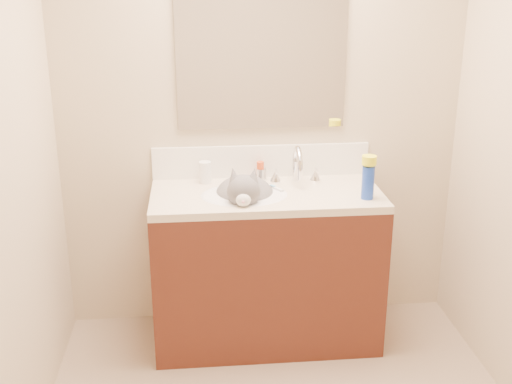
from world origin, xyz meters
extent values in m
cube|color=#C2B090|center=(0.00, 1.25, 1.25)|extent=(2.20, 0.04, 2.50)
cube|color=#4A1E13|center=(0.00, 0.97, 0.41)|extent=(1.20, 0.55, 0.82)
cube|color=beige|center=(0.00, 0.97, 0.84)|extent=(1.20, 0.55, 0.04)
ellipsoid|color=white|center=(-0.12, 0.94, 0.79)|extent=(0.45, 0.36, 0.14)
cylinder|color=silver|center=(0.18, 1.16, 0.92)|extent=(0.04, 0.04, 0.11)
torus|color=silver|center=(0.18, 1.09, 0.97)|extent=(0.03, 0.20, 0.20)
cylinder|color=silver|center=(0.18, 1.01, 0.94)|extent=(0.03, 0.03, 0.06)
cone|color=silver|center=(0.07, 1.16, 0.89)|extent=(0.06, 0.06, 0.06)
cone|color=silver|center=(0.29, 1.16, 0.89)|extent=(0.06, 0.06, 0.06)
ellipsoid|color=#595659|center=(-0.11, 1.00, 0.82)|extent=(0.35, 0.39, 0.23)
ellipsoid|color=#595659|center=(-0.13, 0.84, 0.92)|extent=(0.18, 0.17, 0.16)
ellipsoid|color=#595659|center=(-0.12, 0.91, 0.88)|extent=(0.13, 0.13, 0.15)
cone|color=#595659|center=(-0.18, 0.86, 0.99)|extent=(0.08, 0.09, 0.10)
cone|color=#595659|center=(-0.08, 0.85, 0.99)|extent=(0.08, 0.09, 0.10)
ellipsoid|color=silver|center=(-0.14, 0.77, 0.90)|extent=(0.08, 0.07, 0.07)
ellipsoid|color=silver|center=(-0.13, 0.88, 0.83)|extent=(0.13, 0.09, 0.14)
sphere|color=pink|center=(-0.14, 0.74, 0.90)|extent=(0.02, 0.02, 0.02)
cylinder|color=#595659|center=(0.03, 0.97, 0.75)|extent=(0.08, 0.25, 0.04)
cube|color=white|center=(0.00, 1.24, 0.95)|extent=(1.20, 0.02, 0.18)
cube|color=white|center=(0.00, 1.24, 1.54)|extent=(0.90, 0.02, 0.80)
cylinder|color=white|center=(-0.31, 1.16, 0.92)|extent=(0.08, 0.08, 0.12)
cylinder|color=#E54F26|center=(-0.31, 1.16, 0.90)|extent=(0.07, 0.07, 0.04)
cylinder|color=#B7B7BC|center=(0.00, 1.19, 0.89)|extent=(0.06, 0.06, 0.06)
cylinder|color=#D04418|center=(-0.01, 1.19, 0.91)|extent=(0.04, 0.04, 0.10)
cube|color=white|center=(0.04, 1.03, 0.87)|extent=(0.10, 0.14, 0.01)
cube|color=#63ABD2|center=(0.04, 1.03, 0.87)|extent=(0.03, 0.03, 0.02)
cylinder|color=#1A3DB9|center=(0.50, 0.83, 0.95)|extent=(0.08, 0.08, 0.17)
cylinder|color=#F5F71A|center=(0.50, 0.83, 1.06)|extent=(0.09, 0.09, 0.04)
camera|label=1|loc=(-0.36, -2.15, 1.97)|focal=45.00mm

